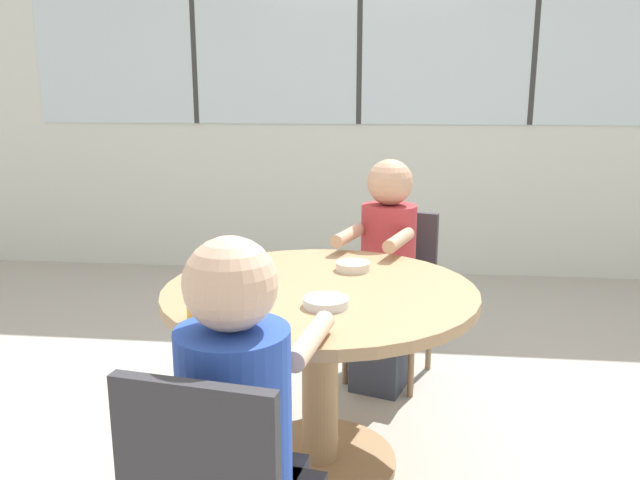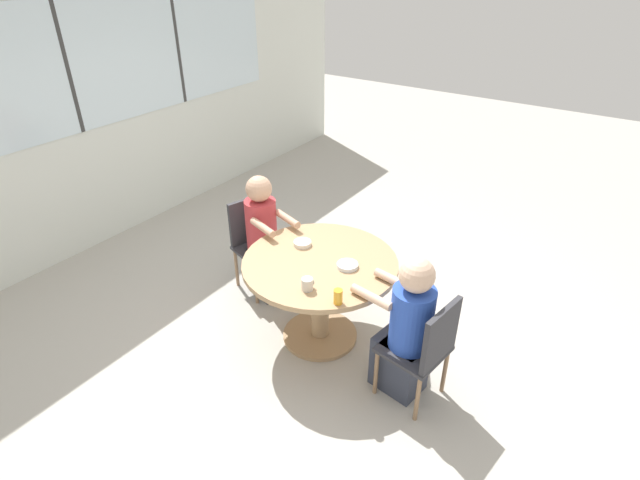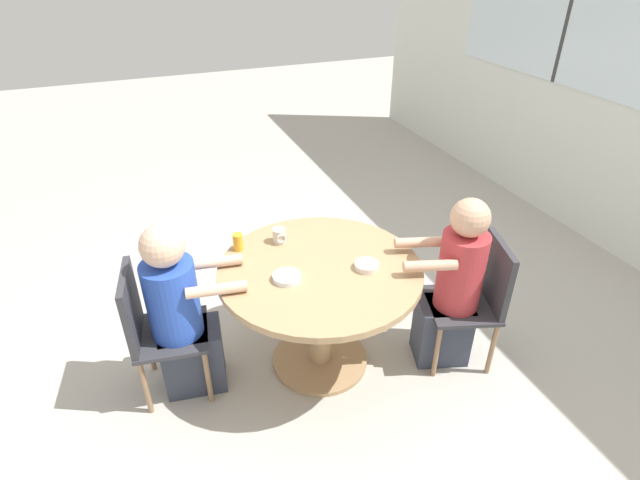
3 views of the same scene
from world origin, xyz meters
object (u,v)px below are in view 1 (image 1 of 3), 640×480
(bowl_cereal, at_px, (326,302))
(chair_for_man_blue_shirt, at_px, (395,280))
(juice_glass, at_px, (196,304))
(person_woman_green_shirt, at_px, (241,456))
(bowl_white_shallow, at_px, (353,266))
(coffee_mug, at_px, (221,283))
(person_man_blue_shirt, at_px, (386,282))

(bowl_cereal, bearing_deg, chair_for_man_blue_shirt, 77.55)
(juice_glass, bearing_deg, chair_for_man_blue_shirt, 63.55)
(person_woman_green_shirt, distance_m, bowl_white_shallow, 1.07)
(bowl_white_shallow, bearing_deg, person_woman_green_shirt, -102.58)
(bowl_white_shallow, relative_size, bowl_cereal, 0.89)
(person_woman_green_shirt, xyz_separation_m, bowl_white_shallow, (0.23, 1.02, 0.23))
(chair_for_man_blue_shirt, relative_size, coffee_mug, 9.40)
(person_man_blue_shirt, distance_m, juice_glass, 1.31)
(chair_for_man_blue_shirt, distance_m, bowl_white_shallow, 0.74)
(coffee_mug, height_order, bowl_white_shallow, coffee_mug)
(person_man_blue_shirt, height_order, juice_glass, person_man_blue_shirt)
(chair_for_man_blue_shirt, xyz_separation_m, person_woman_green_shirt, (-0.41, -1.69, 0.02))
(juice_glass, xyz_separation_m, bowl_cereal, (0.40, 0.17, -0.04))
(chair_for_man_blue_shirt, relative_size, person_woman_green_shirt, 0.76)
(person_woman_green_shirt, bearing_deg, chair_for_man_blue_shirt, 85.08)
(juice_glass, xyz_separation_m, bowl_white_shallow, (0.46, 0.62, -0.03))
(coffee_mug, relative_size, juice_glass, 0.85)
(person_woman_green_shirt, height_order, bowl_cereal, person_woman_green_shirt)
(chair_for_man_blue_shirt, height_order, coffee_mug, chair_for_man_blue_shirt)
(person_woman_green_shirt, xyz_separation_m, person_man_blue_shirt, (0.36, 1.54, 0.02))
(bowl_white_shallow, bearing_deg, juice_glass, -126.46)
(person_man_blue_shirt, xyz_separation_m, juice_glass, (-0.59, -1.14, 0.25))
(chair_for_man_blue_shirt, distance_m, juice_glass, 1.47)
(bowl_cereal, bearing_deg, person_woman_green_shirt, -105.98)
(coffee_mug, bearing_deg, person_man_blue_shirt, 56.69)
(person_man_blue_shirt, xyz_separation_m, bowl_cereal, (-0.20, -0.97, 0.22))
(coffee_mug, distance_m, bowl_cereal, 0.39)
(chair_for_man_blue_shirt, xyz_separation_m, coffee_mug, (-0.63, -1.04, 0.28))
(person_man_blue_shirt, relative_size, bowl_white_shallow, 8.16)
(chair_for_man_blue_shirt, relative_size, juice_glass, 8.03)
(chair_for_man_blue_shirt, bearing_deg, person_woman_green_shirt, 94.08)
(person_woman_green_shirt, height_order, juice_glass, person_woman_green_shirt)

